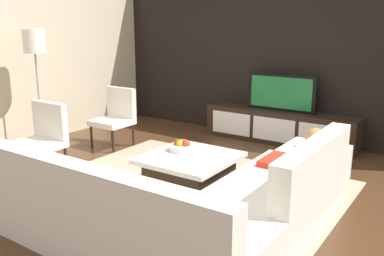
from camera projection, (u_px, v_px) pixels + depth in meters
The scene contains 14 objects.
ground_plane at pixel (192, 193), 4.56m from camera, with size 14.00×14.00×0.00m, color #4C301C.
feature_wall_back at pixel (291, 50), 6.38m from camera, with size 6.40×0.12×2.80m, color black.
side_wall_left at pixel (20, 51), 6.12m from camera, with size 0.12×5.20×2.80m, color beige.
area_rug at pixel (185, 190), 4.62m from camera, with size 3.24×2.73×0.01m, color tan.
media_console at pixel (279, 127), 6.42m from camera, with size 2.36×0.47×0.50m.
television at pixel (281, 93), 6.29m from camera, with size 1.07×0.06×0.56m.
sectional_couch at pixel (188, 209), 3.52m from camera, with size 2.46×2.43×0.82m.
coffee_table at pixel (190, 171), 4.65m from camera, with size 0.94×0.97×0.38m.
accent_chair_near at pixel (43, 134), 5.06m from camera, with size 0.57×0.51×0.87m.
floor_lamp at pixel (35, 50), 5.65m from camera, with size 0.30×0.30×1.73m.
ottoman at pixel (313, 164), 4.88m from camera, with size 0.70×0.70×0.40m, color white.
fruit_bowl at pixel (182, 146), 4.77m from camera, with size 0.28×0.28×0.14m.
accent_chair_far at pixel (116, 114), 6.20m from camera, with size 0.52×0.50×0.87m.
decorative_ball at pixel (315, 138), 4.80m from camera, with size 0.24×0.24×0.24m, color #AD8451.
Camera 1 is at (2.39, -3.51, 1.81)m, focal length 38.97 mm.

